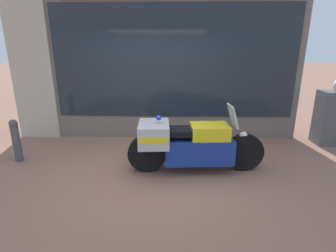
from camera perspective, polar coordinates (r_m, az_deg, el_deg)
name	(u,v)px	position (r m, az deg, el deg)	size (l,w,h in m)	color
ground_plane	(148,172)	(4.73, -4.28, -9.87)	(60.00, 60.00, 0.00)	#8E604C
shop_building	(137,64)	(6.27, -6.85, 13.33)	(6.59, 0.55, 3.46)	#6B6056
window_display	(173,118)	(6.45, 0.99, 1.83)	(5.19, 0.30, 1.81)	slate
paramedic_motorcycle	(188,143)	(4.58, 4.39, -3.74)	(2.40, 0.73, 1.19)	black
street_bollard	(16,140)	(5.76, -30.18, -2.60)	(0.15, 0.15, 0.83)	#47474C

